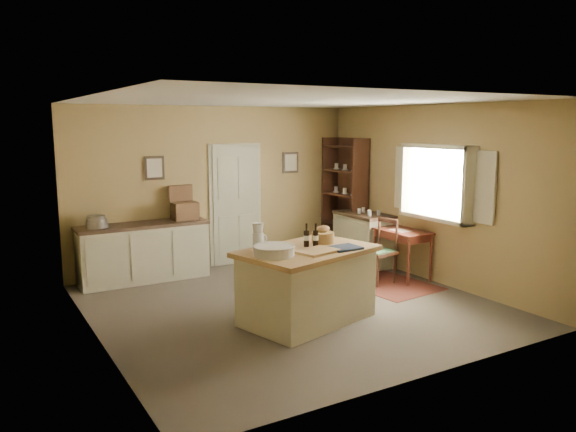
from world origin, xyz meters
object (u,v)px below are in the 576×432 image
Objects in this scene: writing_desk at (402,236)px; right_cabinet at (363,239)px; work_island at (306,283)px; shelving_unit at (347,198)px; sideboard at (144,250)px; desk_chair at (378,252)px.

writing_desk is 1.00m from right_cabinet.
right_cabinet is at bearing 24.01° from work_island.
right_cabinet reaches higher than writing_desk.
work_island is 0.86× the size of shelving_unit.
shelving_unit reaches higher than right_cabinet.
work_island reaches higher than sideboard.
writing_desk is (2.35, 0.90, 0.19)m from work_island.
work_island is 1.93× the size of desk_chair.
work_island reaches higher than writing_desk.
shelving_unit is (2.50, 2.60, 0.60)m from work_island.
right_cabinet is at bearing -102.26° from shelving_unit.
right_cabinet is at bearing -14.55° from sideboard.
sideboard is 4.02m from writing_desk.
work_island is 2.02m from desk_chair.
work_island is at bearing -141.28° from right_cabinet.
work_island is 3.66m from shelving_unit.
sideboard is at bearing 140.71° from desk_chair.
work_island is 3.01m from right_cabinet.
desk_chair is 0.90× the size of right_cabinet.
sideboard is 3.66m from right_cabinet.
right_cabinet is 0.49× the size of shelving_unit.
work_island is at bearing -159.00° from writing_desk.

